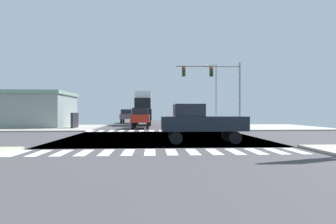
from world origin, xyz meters
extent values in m
cube|color=#403E41|center=(0.00, 0.00, -0.03)|extent=(14.00, 90.00, 0.05)
cube|color=#403E41|center=(0.00, 0.00, -0.03)|extent=(90.00, 12.00, 0.05)
cube|color=#A09B91|center=(13.00, 12.00, 0.07)|extent=(12.00, 12.00, 0.14)
cube|color=#9D978D|center=(-13.00, 12.00, 0.07)|extent=(12.00, 12.00, 0.14)
cube|color=white|center=(-6.75, -7.30, 0.00)|extent=(0.50, 2.00, 0.01)
cube|color=white|center=(-5.75, -7.30, 0.00)|extent=(0.50, 2.00, 0.01)
cube|color=white|center=(-4.75, -7.30, 0.00)|extent=(0.50, 2.00, 0.01)
cube|color=white|center=(-3.75, -7.30, 0.00)|extent=(0.50, 2.00, 0.01)
cube|color=white|center=(-2.75, -7.30, 0.00)|extent=(0.50, 2.00, 0.01)
cube|color=white|center=(-1.75, -7.30, 0.00)|extent=(0.50, 2.00, 0.01)
cube|color=white|center=(-0.75, -7.30, 0.00)|extent=(0.50, 2.00, 0.01)
cube|color=white|center=(0.25, -7.30, 0.00)|extent=(0.50, 2.00, 0.01)
cube|color=white|center=(1.25, -7.30, 0.00)|extent=(0.50, 2.00, 0.01)
cube|color=white|center=(2.25, -7.30, 0.00)|extent=(0.50, 2.00, 0.01)
cube|color=white|center=(3.25, -7.30, 0.00)|extent=(0.50, 2.00, 0.01)
cube|color=white|center=(4.25, -7.30, 0.00)|extent=(0.50, 2.00, 0.01)
cube|color=white|center=(5.25, -7.30, 0.00)|extent=(0.50, 2.00, 0.01)
cube|color=white|center=(6.25, -7.30, 0.00)|extent=(0.50, 2.00, 0.01)
cube|color=white|center=(-6.75, 7.30, 0.00)|extent=(0.50, 2.00, 0.01)
cube|color=white|center=(-5.75, 7.30, 0.00)|extent=(0.50, 2.00, 0.01)
cube|color=white|center=(-4.75, 7.30, 0.00)|extent=(0.50, 2.00, 0.01)
cube|color=white|center=(-3.75, 7.30, 0.00)|extent=(0.50, 2.00, 0.01)
cube|color=white|center=(-2.75, 7.30, 0.00)|extent=(0.50, 2.00, 0.01)
cube|color=white|center=(-1.75, 7.30, 0.00)|extent=(0.50, 2.00, 0.01)
cube|color=white|center=(-0.75, 7.30, 0.00)|extent=(0.50, 2.00, 0.01)
cube|color=white|center=(0.25, 7.30, 0.00)|extent=(0.50, 2.00, 0.01)
cube|color=white|center=(1.25, 7.30, 0.00)|extent=(0.50, 2.00, 0.01)
cube|color=white|center=(2.25, 7.30, 0.00)|extent=(0.50, 2.00, 0.01)
cube|color=white|center=(3.25, 7.30, 0.00)|extent=(0.50, 2.00, 0.01)
cube|color=white|center=(4.25, 7.30, 0.00)|extent=(0.50, 2.00, 0.01)
cube|color=white|center=(5.25, 7.30, 0.00)|extent=(0.50, 2.00, 0.01)
cube|color=white|center=(6.25, 7.30, 0.00)|extent=(0.50, 2.00, 0.01)
cylinder|color=gray|center=(8.37, 7.61, 3.49)|extent=(0.20, 0.20, 6.99)
cylinder|color=gray|center=(5.05, 7.61, 6.59)|extent=(6.64, 0.14, 0.14)
cube|color=#1E5123|center=(5.38, 7.61, 6.04)|extent=(0.32, 0.40, 1.00)
sphere|color=red|center=(5.38, 7.36, 6.35)|extent=(0.22, 0.22, 0.22)
sphere|color=black|center=(5.38, 7.36, 6.04)|extent=(0.22, 0.22, 0.22)
sphere|color=black|center=(5.38, 7.36, 5.73)|extent=(0.22, 0.22, 0.22)
cube|color=#1E5123|center=(2.53, 7.61, 6.04)|extent=(0.32, 0.40, 1.00)
sphere|color=red|center=(2.53, 7.36, 6.35)|extent=(0.22, 0.22, 0.22)
sphere|color=black|center=(2.53, 7.36, 6.04)|extent=(0.22, 0.22, 0.22)
sphere|color=black|center=(2.53, 7.36, 5.73)|extent=(0.22, 0.22, 0.22)
cylinder|color=gray|center=(8.01, 16.51, 4.19)|extent=(0.16, 0.16, 8.39)
cylinder|color=gray|center=(7.31, 16.51, 8.29)|extent=(1.40, 0.10, 0.10)
ellipsoid|color=silver|center=(6.61, 16.51, 8.24)|extent=(0.60, 0.32, 0.20)
cube|color=gray|center=(-16.63, 13.23, 1.94)|extent=(11.75, 7.43, 3.87)
cube|color=slate|center=(-16.63, 13.23, 4.07)|extent=(12.05, 7.73, 0.40)
cube|color=black|center=(-9.26, 10.52, 0.90)|extent=(0.24, 2.20, 1.80)
cylinder|color=black|center=(-4.20, 24.73, 0.37)|extent=(0.26, 0.74, 0.74)
cylinder|color=black|center=(-5.80, 24.73, 0.37)|extent=(0.26, 0.74, 0.74)
cylinder|color=black|center=(-4.20, 28.20, 0.37)|extent=(0.26, 0.74, 0.74)
cylinder|color=black|center=(-5.80, 28.20, 0.37)|extent=(0.26, 0.74, 0.74)
cube|color=#60525A|center=(-5.00, 26.46, 1.17)|extent=(2.00, 5.10, 0.86)
cube|color=black|center=(-5.00, 25.57, 1.97)|extent=(1.76, 1.78, 0.75)
cylinder|color=black|center=(-1.20, 9.55, 0.37)|extent=(0.26, 0.74, 0.74)
cylinder|color=black|center=(-2.80, 9.55, 0.37)|extent=(0.26, 0.74, 0.74)
cylinder|color=black|center=(-1.20, 13.02, 0.37)|extent=(0.26, 0.74, 0.74)
cylinder|color=black|center=(-2.80, 13.02, 0.37)|extent=(0.26, 0.74, 0.74)
cube|color=maroon|center=(-2.00, 11.29, 1.17)|extent=(2.00, 5.10, 0.86)
cube|color=black|center=(-2.00, 10.39, 1.97)|extent=(1.76, 1.79, 0.75)
cylinder|color=black|center=(-1.04, 16.46, 0.40)|extent=(0.26, 0.80, 0.80)
cylinder|color=black|center=(-2.96, 16.46, 0.40)|extent=(0.26, 0.80, 0.80)
cylinder|color=black|center=(-1.04, 21.36, 0.40)|extent=(0.26, 0.80, 0.80)
cylinder|color=black|center=(-2.96, 21.36, 0.40)|extent=(0.26, 0.80, 0.80)
cube|color=black|center=(-2.00, 18.91, 1.54)|extent=(2.40, 7.20, 1.49)
cube|color=white|center=(-2.00, 19.99, 3.57)|extent=(2.30, 4.18, 2.56)
cube|color=black|center=(-2.00, 16.75, 3.03)|extent=(2.11, 2.02, 1.49)
cylinder|color=black|center=(0.72, -4.30, 0.37)|extent=(0.74, 0.26, 0.74)
cylinder|color=black|center=(0.72, -2.70, 0.37)|extent=(0.74, 0.26, 0.74)
cylinder|color=black|center=(4.19, -4.30, 0.37)|extent=(0.74, 0.26, 0.74)
cylinder|color=black|center=(4.19, -2.70, 0.37)|extent=(0.74, 0.26, 0.74)
cube|color=black|center=(2.46, -3.50, 1.17)|extent=(5.10, 2.00, 0.86)
cube|color=black|center=(1.56, -3.50, 1.97)|extent=(1.78, 1.76, 0.75)
camera|label=1|loc=(-0.61, -19.81, 1.85)|focal=28.86mm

